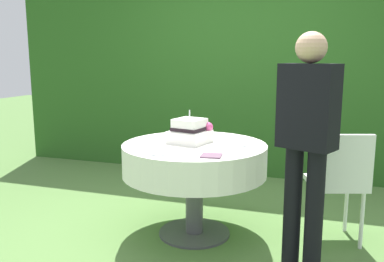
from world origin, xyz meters
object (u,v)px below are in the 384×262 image
Objects in this scene: cake_table at (194,160)px; serving_plate_far at (158,154)px; wedding_cake at (190,132)px; napkin_stack at (211,156)px; standing_person at (307,136)px; garden_chair at (340,177)px; serving_plate_near at (240,145)px; serving_plate_left at (149,149)px.

serving_plate_far reaches higher than cake_table.
wedding_cake is 2.44× the size of napkin_stack.
standing_person reaches higher than wedding_cake.
standing_person is at bearing -20.15° from wedding_cake.
serving_plate_far is 1.39m from garden_chair.
cake_table is at bearing 123.97° from napkin_stack.
serving_plate_near is 0.79m from garden_chair.
garden_chair reaches higher than serving_plate_near.
serving_plate_far and serving_plate_left have the same top height.
garden_chair is (0.87, 0.53, -0.22)m from napkin_stack.
cake_table is at bearing -40.43° from wedding_cake.
standing_person reaches higher than napkin_stack.
standing_person is (1.00, 0.14, 0.16)m from serving_plate_far.
wedding_cake is 0.39× the size of garden_chair.
napkin_stack is (0.50, -0.06, -0.00)m from serving_plate_left.
wedding_cake reaches higher than serving_plate_left.
napkin_stack is 0.65m from standing_person.
cake_table is at bearing 73.08° from serving_plate_far.
serving_plate_left is (-0.13, 0.13, 0.00)m from serving_plate_far.
standing_person reaches higher than garden_chair.
serving_plate_near is at bearing 7.01° from cake_table.
serving_plate_near is 0.63m from standing_person.
wedding_cake is at bearing 159.85° from standing_person.
wedding_cake is 3.10× the size of serving_plate_left.
serving_plate_far is 0.18m from serving_plate_left.
standing_person reaches higher than serving_plate_left.
standing_person reaches higher than cake_table.
serving_plate_near is at bearing -170.31° from garden_chair.
cake_table is 0.39m from serving_plate_near.
cake_table is 10.27× the size of serving_plate_near.
serving_plate_left is at bearing -130.88° from cake_table.
serving_plate_left is at bearing 134.16° from serving_plate_far.
wedding_cake is at bearing 80.11° from serving_plate_far.
serving_plate_far is (-0.49, -0.47, 0.00)m from serving_plate_near.
garden_chair is at bearing 9.69° from serving_plate_near.
serving_plate_far is 1.02m from standing_person.
napkin_stack is at bearing -174.66° from standing_person.
garden_chair is (1.36, 0.47, -0.23)m from serving_plate_left.
cake_table is 3.35× the size of wedding_cake.
serving_plate_near reaches higher than cake_table.
serving_plate_left is at bearing -160.98° from garden_chair.
standing_person reaches higher than serving_plate_far.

